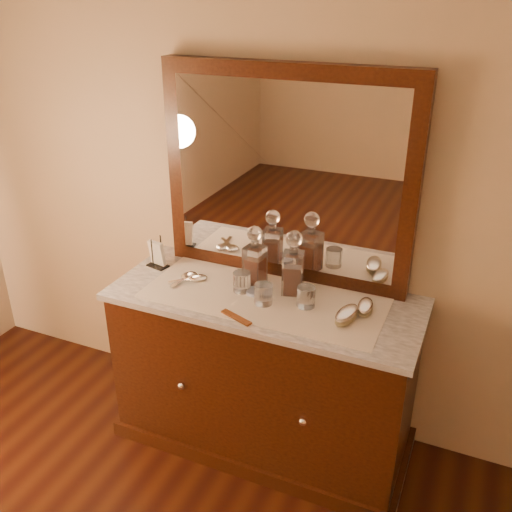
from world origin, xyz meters
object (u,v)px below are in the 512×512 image
object	(u,v)px
comb	(236,317)
hand_mirror_inner	(194,279)
pin_dish	(255,292)
brush_near	(346,315)
decanter_right	(293,269)
brush_far	(365,307)
napkin_rack	(157,255)
dresser_cabinet	(264,374)
decanter_left	(255,262)
hand_mirror_outer	(187,277)
mirror_frame	(286,177)

from	to	relation	value
comb	hand_mirror_inner	distance (m)	0.41
pin_dish	brush_near	world-z (taller)	brush_near
decanter_right	hand_mirror_inner	size ratio (longest dim) A/B	1.80
brush_far	napkin_rack	bearing A→B (deg)	179.08
dresser_cabinet	brush_near	size ratio (longest dim) A/B	7.80
pin_dish	decanter_right	distance (m)	0.21
pin_dish	decanter_left	distance (m)	0.14
comb	hand_mirror_outer	xyz separation A→B (m)	(-0.37, 0.23, 0.00)
brush_near	hand_mirror_outer	size ratio (longest dim) A/B	0.96
hand_mirror_outer	decanter_left	bearing A→B (deg)	15.20
comb	decanter_left	bearing A→B (deg)	119.92
decanter_right	hand_mirror_outer	size ratio (longest dim) A/B	1.66
comb	hand_mirror_outer	bearing A→B (deg)	168.38
dresser_cabinet	hand_mirror_outer	distance (m)	0.61
mirror_frame	brush_near	xyz separation A→B (m)	(0.40, -0.30, -0.47)
dresser_cabinet	pin_dish	size ratio (longest dim) A/B	16.40
pin_dish	brush_far	size ratio (longest dim) A/B	0.56
decanter_right	napkin_rack	bearing A→B (deg)	-178.86
mirror_frame	decanter_right	distance (m)	0.42
mirror_frame	brush_near	world-z (taller)	mirror_frame
decanter_left	comb	bearing A→B (deg)	-80.54
dresser_cabinet	napkin_rack	world-z (taller)	napkin_rack
mirror_frame	brush_near	bearing A→B (deg)	-36.80
decanter_left	hand_mirror_outer	bearing A→B (deg)	-164.80
hand_mirror_inner	brush_far	bearing A→B (deg)	3.11
pin_dish	comb	size ratio (longest dim) A/B	0.53
napkin_rack	decanter_left	bearing A→B (deg)	2.94
comb	decanter_left	distance (m)	0.34
comb	brush_near	distance (m)	0.47
mirror_frame	napkin_rack	world-z (taller)	mirror_frame
brush_far	hand_mirror_inner	xyz separation A→B (m)	(-0.82, -0.04, -0.01)
mirror_frame	decanter_left	distance (m)	0.42
hand_mirror_outer	hand_mirror_inner	world-z (taller)	same
decanter_right	hand_mirror_inner	xyz separation A→B (m)	(-0.48, -0.08, -0.11)
hand_mirror_outer	decanter_right	bearing A→B (deg)	8.20
comb	brush_far	xyz separation A→B (m)	(0.49, 0.28, 0.02)
brush_far	dresser_cabinet	bearing A→B (deg)	-173.75
decanter_right	hand_mirror_inner	bearing A→B (deg)	-170.89
napkin_rack	hand_mirror_inner	distance (m)	0.26
pin_dish	napkin_rack	size ratio (longest dim) A/B	0.54
decanter_right	brush_far	xyz separation A→B (m)	(0.35, -0.03, -0.10)
mirror_frame	comb	world-z (taller)	mirror_frame
brush_near	hand_mirror_outer	world-z (taller)	brush_near
dresser_cabinet	decanter_right	size ratio (longest dim) A/B	4.52
brush_far	hand_mirror_outer	distance (m)	0.87
decanter_right	brush_far	size ratio (longest dim) A/B	2.04
mirror_frame	decanter_right	size ratio (longest dim) A/B	3.88
pin_dish	hand_mirror_outer	distance (m)	0.36
comb	brush_near	size ratio (longest dim) A/B	0.90
napkin_rack	brush_near	size ratio (longest dim) A/B	0.89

